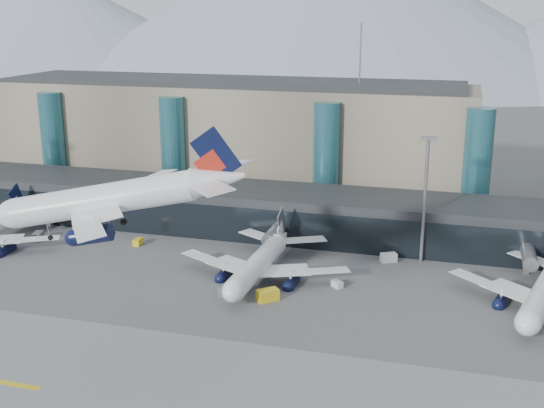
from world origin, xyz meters
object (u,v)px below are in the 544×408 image
at_px(veh_c, 229,292).
at_px(veh_f, 38,236).
at_px(veh_h, 268,295).
at_px(lightmast_mid, 425,193).
at_px(veh_d, 389,258).
at_px(veh_g, 337,284).
at_px(veh_a, 7,243).
at_px(veh_b, 138,242).
at_px(hero_jet, 127,189).
at_px(veh_e, 509,293).
at_px(jet_parked_mid, 263,253).

bearing_deg(veh_c, veh_f, 165.15).
xyz_separation_m(veh_f, veh_h, (57.84, -17.57, 0.13)).
distance_m(lightmast_mid, veh_f, 83.98).
distance_m(veh_c, veh_f, 53.86).
bearing_deg(veh_d, veh_f, 156.55).
height_order(veh_g, veh_h, veh_h).
height_order(veh_a, veh_d, veh_d).
relative_size(veh_b, veh_d, 0.77).
relative_size(hero_jet, veh_e, 13.65).
xyz_separation_m(lightmast_mid, veh_c, (-31.53, -27.26, -13.44)).
distance_m(veh_c, veh_h, 7.03).
bearing_deg(veh_h, jet_parked_mid, 69.45).
height_order(hero_jet, veh_b, hero_jet).
bearing_deg(veh_b, lightmast_mid, -85.96).
distance_m(lightmast_mid, hero_jet, 65.96).
height_order(veh_c, veh_d, veh_c).
bearing_deg(veh_g, veh_b, -150.92).
distance_m(veh_a, veh_h, 62.91).
height_order(lightmast_mid, veh_g, lightmast_mid).
bearing_deg(hero_jet, veh_b, 106.90).
height_order(veh_a, veh_f, veh_f).
relative_size(veh_a, veh_e, 1.12).
xyz_separation_m(veh_c, veh_f, (-50.81, 17.85, -0.07)).
relative_size(lightmast_mid, veh_e, 9.60).
relative_size(jet_parked_mid, veh_e, 13.34).
height_order(hero_jet, jet_parked_mid, hero_jet).
xyz_separation_m(jet_parked_mid, veh_e, (44.89, 1.61, -3.58)).
relative_size(jet_parked_mid, veh_h, 9.46).
bearing_deg(veh_f, veh_b, -99.03).
bearing_deg(veh_b, veh_g, -106.10).
bearing_deg(veh_b, hero_jet, -155.73).
distance_m(hero_jet, veh_g, 49.49).
bearing_deg(veh_e, veh_f, -161.80).
xyz_separation_m(lightmast_mid, jet_parked_mid, (-28.72, -15.56, -10.08)).
bearing_deg(veh_b, veh_e, -97.77).
relative_size(veh_b, veh_f, 0.75).
relative_size(hero_jet, veh_h, 9.68).
xyz_separation_m(veh_g, veh_h, (-10.61, -9.15, 0.40)).
bearing_deg(jet_parked_mid, hero_jet, 170.78).
distance_m(veh_e, veh_h, 42.72).
relative_size(lightmast_mid, veh_f, 7.86).
distance_m(veh_g, veh_h, 14.02).
distance_m(lightmast_mid, veh_h, 38.83).
height_order(veh_b, veh_h, veh_h).
bearing_deg(veh_a, lightmast_mid, 23.19).
bearing_deg(veh_g, veh_h, -96.19).
height_order(veh_b, veh_e, veh_e).
distance_m(veh_d, veh_h, 30.93).
bearing_deg(lightmast_mid, hero_jet, -123.80).
distance_m(lightmast_mid, veh_e, 25.35).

